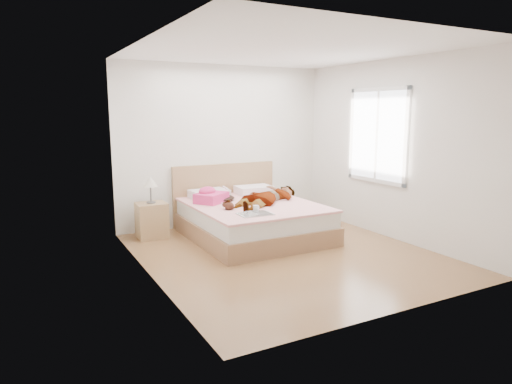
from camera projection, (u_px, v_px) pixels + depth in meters
ground at (286, 254)px, 6.02m from camera, size 4.00×4.00×0.00m
woman at (267, 194)px, 6.89m from camera, size 1.71×1.33×0.22m
hair at (220, 197)px, 7.03m from camera, size 0.43×0.52×0.08m
phone at (225, 188)px, 6.99m from camera, size 0.09×0.11×0.05m
room_shell at (377, 136)px, 6.84m from camera, size 4.00×4.00×4.00m
bed at (250, 218)px, 6.87m from camera, size 1.80×2.08×1.00m
towel at (210, 196)px, 6.82m from camera, size 0.58×0.55×0.24m
magazine at (255, 214)px, 6.04m from camera, size 0.46×0.32×0.03m
coffee_mug at (256, 209)px, 6.19m from camera, size 0.12×0.11×0.09m
plush_toy at (228, 206)px, 6.33m from camera, size 0.17×0.22×0.11m
nightstand at (152, 217)px, 6.77m from camera, size 0.44×0.39×0.92m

